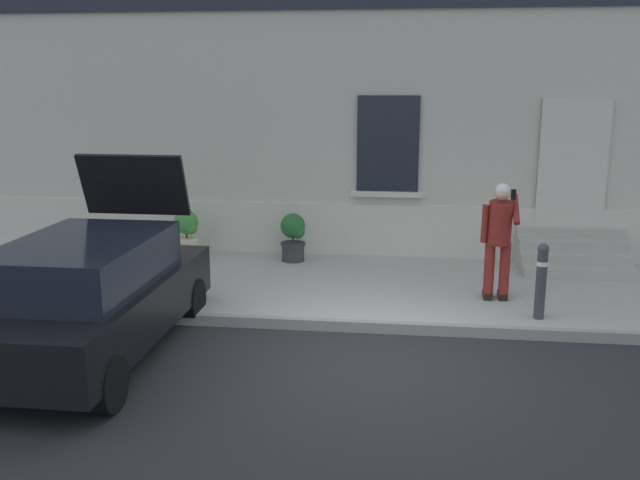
{
  "coord_description": "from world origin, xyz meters",
  "views": [
    {
      "loc": [
        0.43,
        -7.89,
        3.31
      ],
      "look_at": [
        -0.75,
        1.6,
        1.1
      ],
      "focal_mm": 38.94,
      "sensor_mm": 36.0,
      "label": 1
    }
  ],
  "objects_px": {
    "hatchback_car_black": "(91,294)",
    "planter_cream": "(187,232)",
    "bollard_near_person": "(541,278)",
    "person_on_phone": "(499,234)",
    "planter_charcoal": "(293,236)"
  },
  "relations": [
    {
      "from": "bollard_near_person",
      "to": "planter_charcoal",
      "type": "xyz_separation_m",
      "value": [
        -3.8,
        2.63,
        -0.11
      ]
    },
    {
      "from": "planter_cream",
      "to": "person_on_phone",
      "type": "bearing_deg",
      "value": -20.57
    },
    {
      "from": "bollard_near_person",
      "to": "person_on_phone",
      "type": "bearing_deg",
      "value": 123.44
    },
    {
      "from": "bollard_near_person",
      "to": "person_on_phone",
      "type": "xyz_separation_m",
      "value": [
        -0.49,
        0.74,
        0.44
      ]
    },
    {
      "from": "person_on_phone",
      "to": "hatchback_car_black",
      "type": "bearing_deg",
      "value": -163.89
    },
    {
      "from": "hatchback_car_black",
      "to": "planter_cream",
      "type": "xyz_separation_m",
      "value": [
        -0.22,
        4.38,
        -0.19
      ]
    },
    {
      "from": "bollard_near_person",
      "to": "planter_cream",
      "type": "relative_size",
      "value": 1.22
    },
    {
      "from": "bollard_near_person",
      "to": "planter_charcoal",
      "type": "height_order",
      "value": "bollard_near_person"
    },
    {
      "from": "bollard_near_person",
      "to": "planter_cream",
      "type": "height_order",
      "value": "bollard_near_person"
    },
    {
      "from": "bollard_near_person",
      "to": "planter_charcoal",
      "type": "bearing_deg",
      "value": 145.3
    },
    {
      "from": "person_on_phone",
      "to": "planter_charcoal",
      "type": "relative_size",
      "value": 2.03
    },
    {
      "from": "hatchback_car_black",
      "to": "bollard_near_person",
      "type": "relative_size",
      "value": 3.9
    },
    {
      "from": "hatchback_car_black",
      "to": "bollard_near_person",
      "type": "xyz_separation_m",
      "value": [
        5.57,
        1.65,
        -0.09
      ]
    },
    {
      "from": "bollard_near_person",
      "to": "person_on_phone",
      "type": "distance_m",
      "value": 0.98
    },
    {
      "from": "hatchback_car_black",
      "to": "planter_cream",
      "type": "height_order",
      "value": "hatchback_car_black"
    }
  ]
}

